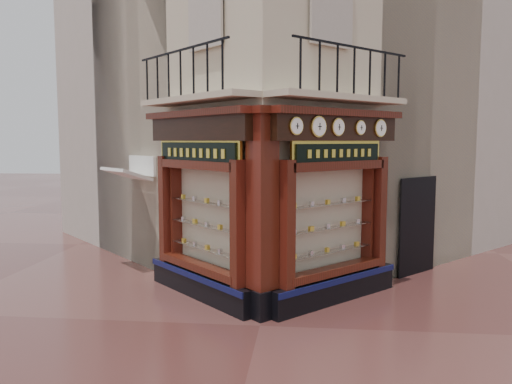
# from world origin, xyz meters

# --- Properties ---
(ground) EXTENTS (80.00, 80.00, 0.00)m
(ground) POSITION_xyz_m (0.00, 0.00, 0.00)
(ground) COLOR #522926
(ground) RESTS_ON ground
(main_building) EXTENTS (11.31, 11.31, 12.00)m
(main_building) POSITION_xyz_m (0.00, 6.16, 6.00)
(main_building) COLOR beige
(main_building) RESTS_ON ground
(neighbour_left) EXTENTS (11.31, 11.31, 11.00)m
(neighbour_left) POSITION_xyz_m (-2.47, 8.63, 5.50)
(neighbour_left) COLOR #BEB2A5
(neighbour_left) RESTS_ON ground
(neighbour_right) EXTENTS (11.31, 11.31, 11.00)m
(neighbour_right) POSITION_xyz_m (2.47, 8.63, 5.50)
(neighbour_right) COLOR #BEB2A5
(neighbour_right) RESTS_ON ground
(shopfront_left) EXTENTS (2.86, 2.86, 3.98)m
(shopfront_left) POSITION_xyz_m (-1.41, 1.57, 1.98)
(shopfront_left) COLOR black
(shopfront_left) RESTS_ON ground
(shopfront_right) EXTENTS (2.86, 2.86, 3.98)m
(shopfront_right) POSITION_xyz_m (1.41, 1.57, 1.98)
(shopfront_right) COLOR black
(shopfront_right) RESTS_ON ground
(corner_pilaster) EXTENTS (0.85, 0.85, 3.98)m
(corner_pilaster) POSITION_xyz_m (0.00, 0.50, 1.95)
(corner_pilaster) COLOR black
(corner_pilaster) RESTS_ON ground
(balcony) EXTENTS (5.94, 2.97, 1.03)m
(balcony) POSITION_xyz_m (0.00, 1.49, 4.22)
(balcony) COLOR beige
(balcony) RESTS_ON ground
(clock_a) EXTENTS (0.27, 0.27, 0.33)m
(clock_a) POSITION_xyz_m (0.62, 0.52, 3.62)
(clock_a) COLOR gold
(clock_a) RESTS_ON ground
(clock_b) EXTENTS (0.32, 0.32, 0.41)m
(clock_b) POSITION_xyz_m (1.04, 0.93, 3.62)
(clock_b) COLOR gold
(clock_b) RESTS_ON ground
(clock_c) EXTENTS (0.29, 0.29, 0.36)m
(clock_c) POSITION_xyz_m (1.43, 1.33, 3.62)
(clock_c) COLOR gold
(clock_c) RESTS_ON ground
(clock_d) EXTENTS (0.25, 0.25, 0.31)m
(clock_d) POSITION_xyz_m (1.92, 1.81, 3.62)
(clock_d) COLOR gold
(clock_d) RESTS_ON ground
(clock_e) EXTENTS (0.31, 0.31, 0.38)m
(clock_e) POSITION_xyz_m (2.39, 2.29, 3.62)
(clock_e) COLOR gold
(clock_e) RESTS_ON ground
(awning) EXTENTS (1.57, 1.57, 0.34)m
(awning) POSITION_xyz_m (-3.75, 3.54, 0.00)
(awning) COLOR white
(awning) RESTS_ON ground
(signboard_left) EXTENTS (2.16, 2.16, 0.58)m
(signboard_left) POSITION_xyz_m (-1.46, 1.51, 3.10)
(signboard_left) COLOR yellow
(signboard_left) RESTS_ON ground
(signboard_right) EXTENTS (1.89, 1.89, 0.50)m
(signboard_right) POSITION_xyz_m (1.46, 1.51, 3.10)
(signboard_right) COLOR yellow
(signboard_right) RESTS_ON ground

